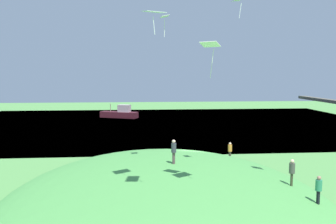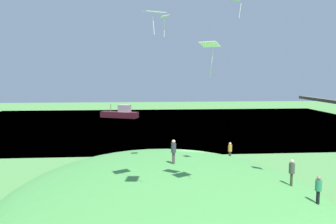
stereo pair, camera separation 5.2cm
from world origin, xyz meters
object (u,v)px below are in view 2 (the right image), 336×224
Objects in this scene: kite_0 at (238,1)px; person_near_shore at (174,148)px; person_watching_kites at (318,186)px; kite_4 at (210,46)px; person_on_hilltop at (292,169)px; kite_6 at (165,18)px; boat_on_lake at (120,113)px; person_with_child at (230,149)px; kite_2 at (154,12)px.

person_near_shore is at bearing -123.59° from kite_0.
person_near_shore is 1.07× the size of person_watching_kites.
kite_4 is at bearing 88.64° from person_watching_kites.
person_near_shore is 8.28m from person_on_hilltop.
person_watching_kites is at bearing 56.19° from kite_6.
kite_4 is (5.93, 1.40, 6.98)m from person_near_shore.
boat_on_lake is 4.87× the size of person_watching_kites.
person_near_shore is 9.27m from kite_4.
person_near_shore is at bearing 51.74° from person_watching_kites.
person_on_hilltop is 11.55m from kite_0.
person_watching_kites reaches higher than person_with_child.
boat_on_lake is 40.82m from person_with_child.
kite_6 is (47.32, 6.16, 12.21)m from boat_on_lake.
kite_2 reaches higher than person_with_child.
kite_2 reaches higher than person_near_shore.
kite_4 reaches higher than person_watching_kites.
person_watching_kites is at bearing 92.61° from kite_2.
person_near_shore reaches higher than person_on_hilltop.
person_with_child is 14.69m from person_watching_kites.
kite_2 is at bearing -83.77° from kite_4.
person_near_shore is 0.93× the size of kite_4.
boat_on_lake is 49.26m from kite_6.
kite_0 reaches higher than person_watching_kites.
person_on_hilltop is 1.52× the size of kite_0.
kite_0 is at bearing 89.76° from person_on_hilltop.
kite_4 is at bearing -58.95° from boat_on_lake.
kite_2 is (3.71, -5.52, -1.45)m from kite_0.
kite_2 is (0.44, -9.69, 9.78)m from person_watching_kites.
person_on_hilltop is at bearing 79.48° from kite_0.
kite_6 is at bearing 78.80° from person_on_hilltop.
person_on_hilltop is 13.56m from kite_2.
person_near_shore is 1.01× the size of person_on_hilltop.
kite_4 is (53.24, 8.22, 9.76)m from boat_on_lake.
kite_2 reaches higher than person_on_hilltop.
kite_6 is (-5.81, -8.68, 10.55)m from person_watching_kites.
person_near_shore reaches higher than person_watching_kites.
kite_6 reaches higher than kite_2.
person_near_shore is at bearing -74.04° from person_with_child.
boat_on_lake is at bearing -167.92° from kite_0.
kite_4 is at bearing 123.78° from person_on_hilltop.
boat_on_lake is 5.44× the size of kite_6.
person_watching_kites is at bearing 97.78° from person_near_shore.
person_watching_kites is (2.58, 0.45, -0.32)m from person_on_hilltop.
kite_0 is 5.21m from kite_4.
person_watching_kites is (53.14, 14.84, 1.66)m from boat_on_lake.
kite_2 is 3.51m from kite_4.
boat_on_lake is 6.16× the size of kite_2.
person_watching_kites reaches higher than boat_on_lake.
kite_0 reaches higher than kite_4.
boat_on_lake is at bearing 13.32° from person_watching_kites.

